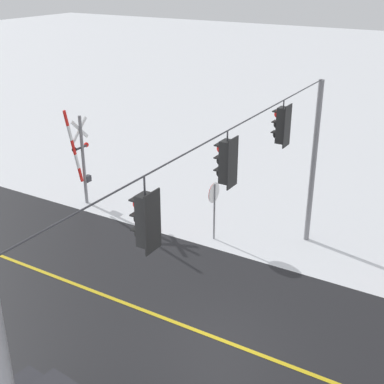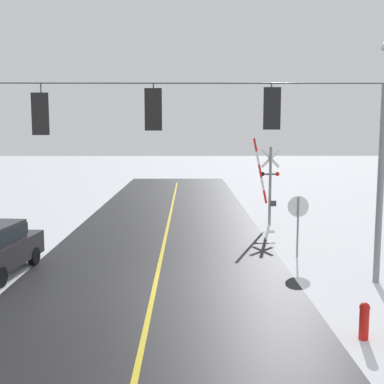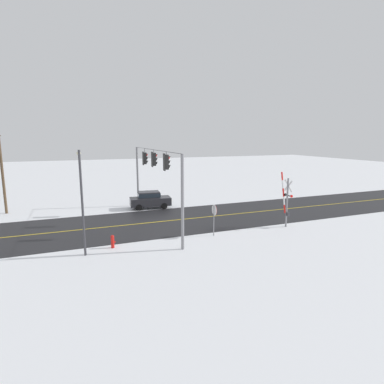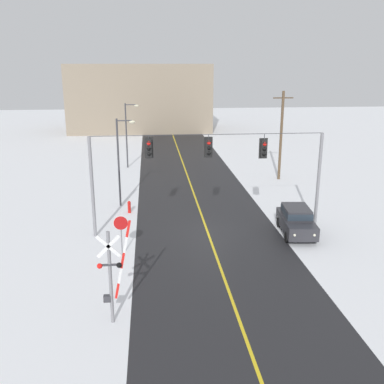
{
  "view_description": "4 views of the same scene",
  "coord_description": "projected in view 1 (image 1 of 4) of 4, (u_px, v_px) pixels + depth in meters",
  "views": [
    {
      "loc": [
        10.76,
        5.45,
        9.84
      ],
      "look_at": [
        -3.25,
        -2.93,
        2.74
      ],
      "focal_mm": 49.22,
      "sensor_mm": 36.0,
      "label": 1
    },
    {
      "loc": [
        -1.03,
        14.81,
        4.76
      ],
      "look_at": [
        -1.18,
        -3.41,
        2.47
      ],
      "focal_mm": 45.18,
      "sensor_mm": 36.0,
      "label": 2
    },
    {
      "loc": [
        -25.22,
        6.5,
        7.23
      ],
      "look_at": [
        -2.69,
        -2.35,
        2.94
      ],
      "focal_mm": 29.01,
      "sensor_mm": 36.0,
      "label": 3
    },
    {
      "loc": [
        -3.51,
        -25.68,
        10.24
      ],
      "look_at": [
        -1.12,
        -1.37,
        3.07
      ],
      "focal_mm": 40.97,
      "sensor_mm": 36.0,
      "label": 4
    }
  ],
  "objects": [
    {
      "name": "signal_span",
      "position": [
        226.0,
        203.0,
        13.27
      ],
      "size": [
        14.2,
        0.47,
        6.22
      ],
      "color": "gray",
      "rests_on": "ground"
    },
    {
      "name": "railroad_crossing",
      "position": [
        81.0,
        156.0,
        22.64
      ],
      "size": [
        1.4,
        0.31,
        4.43
      ],
      "color": "gray",
      "rests_on": "ground"
    },
    {
      "name": "ground_plane",
      "position": [
        222.0,
        340.0,
        14.95
      ],
      "size": [
        160.0,
        160.0,
        0.0
      ],
      "primitive_type": "plane",
      "color": "white"
    },
    {
      "name": "stop_sign",
      "position": [
        214.0,
        198.0,
        19.82
      ],
      "size": [
        0.8,
        0.09,
        2.35
      ],
      "color": "gray",
      "rests_on": "ground"
    }
  ]
}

